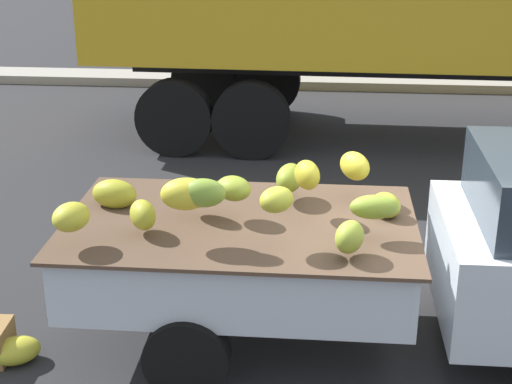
{
  "coord_description": "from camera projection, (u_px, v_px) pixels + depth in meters",
  "views": [
    {
      "loc": [
        -0.83,
        -5.76,
        3.51
      ],
      "look_at": [
        -1.36,
        0.23,
        1.17
      ],
      "focal_mm": 54.58,
      "sensor_mm": 36.0,
      "label": 1
    }
  ],
  "objects": [
    {
      "name": "curb_strip",
      "position": [
        368.0,
        83.0,
        14.83
      ],
      "size": [
        80.0,
        0.8,
        0.16
      ],
      "primitive_type": "cube",
      "color": "gray",
      "rests_on": "ground"
    },
    {
      "name": "fallen_banana_bunch_near_tailgate",
      "position": [
        16.0,
        351.0,
        6.15
      ],
      "size": [
        0.47,
        0.42,
        0.21
      ],
      "primitive_type": "ellipsoid",
      "rotation": [
        0.0,
        0.0,
        3.62
      ],
      "color": "gold",
      "rests_on": "ground"
    },
    {
      "name": "pickup_truck",
      "position": [
        484.0,
        253.0,
        6.01
      ],
      "size": [
        4.87,
        1.78,
        1.7
      ],
      "rotation": [
        0.0,
        0.0,
        -0.0
      ],
      "color": "silver",
      "rests_on": "ground"
    },
    {
      "name": "ground",
      "position": [
        414.0,
        336.0,
        6.55
      ],
      "size": [
        220.0,
        220.0,
        0.0
      ],
      "primitive_type": "plane",
      "color": "#28282B"
    }
  ]
}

